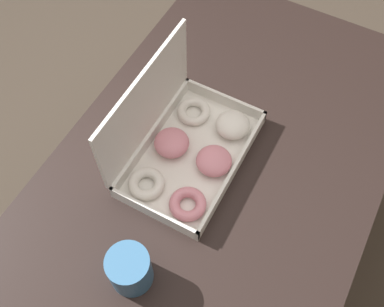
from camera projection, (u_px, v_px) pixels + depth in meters
The scene contains 4 objects.
ground_plane at pixel (208, 262), 1.74m from camera, with size 8.00×8.00×0.00m, color #42382D.
dining_table at pixel (216, 186), 1.17m from camera, with size 1.23×0.74×0.77m.
donut_box at pixel (185, 143), 1.05m from camera, with size 0.36×0.23×0.24m.
coffee_mug at pixel (130, 269), 0.89m from camera, with size 0.09×0.09×0.10m.
Camera 1 is at (-0.49, -0.19, 1.71)m, focal length 42.00 mm.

